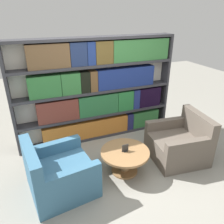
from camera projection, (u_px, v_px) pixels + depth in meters
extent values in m
plane|color=gray|center=(125.00, 176.00, 3.59)|extent=(14.00, 14.00, 0.00)
cube|color=silver|center=(95.00, 89.00, 4.43)|extent=(3.21, 0.05, 2.05)
cube|color=#333338|center=(10.00, 102.00, 3.79)|extent=(0.05, 0.30, 2.05)
cube|color=#333338|center=(164.00, 82.00, 4.87)|extent=(0.05, 0.30, 2.05)
cube|color=#333338|center=(98.00, 134.00, 4.75)|extent=(3.11, 0.30, 0.05)
cube|color=#333338|center=(97.00, 114.00, 4.54)|extent=(3.11, 0.30, 0.05)
cube|color=#333338|center=(97.00, 91.00, 4.33)|extent=(3.11, 0.30, 0.05)
cube|color=#333338|center=(96.00, 65.00, 4.11)|extent=(3.11, 0.30, 0.05)
cube|color=#333338|center=(95.00, 38.00, 3.91)|extent=(3.11, 0.30, 0.05)
cube|color=#C8742B|center=(87.00, 129.00, 4.55)|extent=(1.79, 0.20, 0.37)
cube|color=navy|center=(129.00, 121.00, 4.89)|extent=(0.14, 0.20, 0.37)
cube|color=#33743A|center=(144.00, 118.00, 5.02)|extent=(0.63, 0.20, 0.37)
cube|color=brown|center=(58.00, 110.00, 4.15)|extent=(0.77, 0.20, 0.42)
cube|color=#2A6B3B|center=(98.00, 104.00, 4.43)|extent=(0.82, 0.20, 0.42)
cube|color=#2A793B|center=(124.00, 100.00, 4.63)|extent=(0.35, 0.20, 0.42)
cube|color=navy|center=(135.00, 98.00, 4.72)|extent=(0.14, 0.20, 0.42)
cube|color=black|center=(148.00, 96.00, 4.83)|extent=(0.51, 0.20, 0.42)
cube|color=#307136|center=(44.00, 86.00, 3.88)|extent=(0.57, 0.20, 0.40)
cube|color=#327237|center=(70.00, 83.00, 4.04)|extent=(0.35, 0.20, 0.40)
cube|color=black|center=(85.00, 82.00, 4.13)|extent=(0.18, 0.20, 0.40)
cube|color=brown|center=(93.00, 81.00, 4.19)|extent=(0.14, 0.20, 0.40)
cube|color=navy|center=(125.00, 77.00, 4.42)|extent=(1.22, 0.20, 0.40)
cube|color=brown|center=(48.00, 56.00, 3.70)|extent=(0.72, 0.20, 0.41)
cube|color=navy|center=(78.00, 54.00, 3.88)|extent=(0.30, 0.20, 0.41)
cube|color=navy|center=(90.00, 53.00, 3.96)|extent=(0.15, 0.20, 0.41)
cube|color=brown|center=(103.00, 52.00, 4.04)|extent=(0.33, 0.20, 0.41)
cube|color=#36753A|center=(140.00, 50.00, 4.31)|extent=(1.20, 0.20, 0.41)
cube|color=#386684|center=(62.00, 178.00, 3.26)|extent=(1.00, 1.00, 0.41)
cube|color=#386684|center=(31.00, 163.00, 2.91)|extent=(0.25, 0.90, 0.43)
cube|color=#386684|center=(74.00, 176.00, 2.86)|extent=(0.77, 0.21, 0.19)
cube|color=#386684|center=(57.00, 147.00, 3.47)|extent=(0.77, 0.21, 0.19)
cube|color=brown|center=(176.00, 148.00, 3.97)|extent=(1.00, 0.99, 0.41)
cube|color=brown|center=(198.00, 125.00, 3.88)|extent=(0.25, 0.90, 0.43)
cube|color=brown|center=(165.00, 124.00, 4.16)|extent=(0.77, 0.21, 0.19)
cube|color=brown|center=(187.00, 146.00, 3.49)|extent=(0.77, 0.21, 0.19)
cylinder|color=olive|center=(125.00, 162.00, 3.63)|extent=(0.14, 0.14, 0.36)
cylinder|color=olive|center=(124.00, 170.00, 3.70)|extent=(0.44, 0.44, 0.03)
cylinder|color=olive|center=(125.00, 152.00, 3.54)|extent=(0.80, 0.80, 0.04)
cube|color=black|center=(125.00, 151.00, 3.53)|extent=(0.07, 0.06, 0.01)
cube|color=#2D2D2D|center=(125.00, 148.00, 3.51)|extent=(0.11, 0.01, 0.12)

